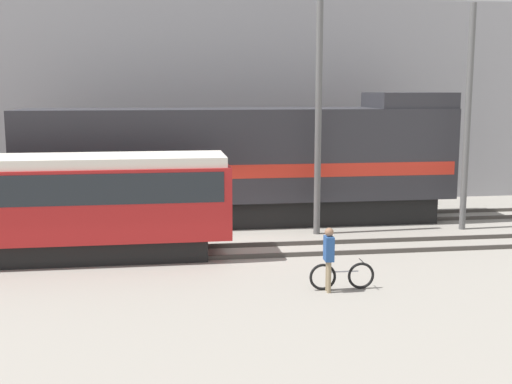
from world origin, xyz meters
TOP-DOWN VIEW (x-y plane):
  - ground_plane at (0.00, 0.00)m, footprint 120.00×120.00m
  - track_near at (0.00, -1.16)m, footprint 60.00×1.50m
  - track_far at (0.00, 3.48)m, footprint 60.00×1.51m
  - building_backdrop at (0.00, 11.07)m, footprint 44.07×6.00m
  - freight_locomotive at (0.89, 3.48)m, footprint 16.49×3.04m
  - streetcar at (-6.15, -1.16)m, footprint 11.98×2.54m
  - bicycle at (2.40, -5.30)m, footprint 1.73×0.44m
  - person at (2.00, -5.44)m, footprint 0.23×0.37m
  - utility_pole_left at (3.28, 1.16)m, footprint 0.23×0.23m
  - utility_pole_center at (8.85, 1.16)m, footprint 0.23×0.23m

SIDE VIEW (x-z plane):
  - ground_plane at x=0.00m, z-range 0.00..0.00m
  - track_near at x=0.00m, z-range 0.00..0.14m
  - track_far at x=0.00m, z-range 0.00..0.14m
  - bicycle at x=2.40m, z-range -0.03..0.74m
  - person at x=2.00m, z-range 0.18..1.87m
  - streetcar at x=-6.15m, z-range 0.23..3.42m
  - freight_locomotive at x=0.89m, z-range -0.17..4.88m
  - utility_pole_center at x=8.85m, z-range 0.00..8.20m
  - utility_pole_left at x=3.28m, z-range 0.00..8.33m
  - building_backdrop at x=0.00m, z-range 0.00..9.23m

